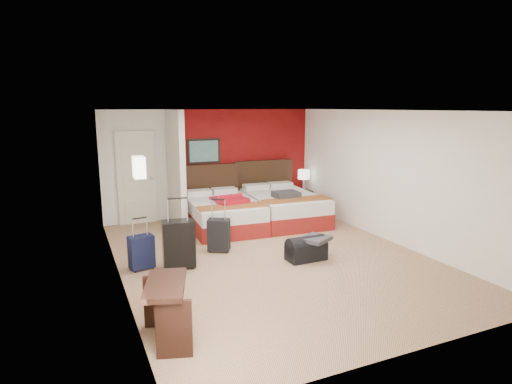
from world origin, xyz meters
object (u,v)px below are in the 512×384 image
nightstand (303,200)px  suitcase_navy (141,253)px  red_suitcase_open (229,199)px  suitcase_charcoal (219,236)px  suitcase_black (179,245)px  duffel_bag (306,250)px  bed_left (223,215)px  bed_right (284,208)px  table_lamp (304,180)px  desk (166,312)px

nightstand → suitcase_navy: suitcase_navy is taller
red_suitcase_open → suitcase_charcoal: red_suitcase_open is taller
suitcase_black → duffel_bag: 2.13m
bed_left → duffel_bag: size_ratio=3.00×
nightstand → suitcase_navy: (-4.39, -2.47, 0.01)m
bed_right → red_suitcase_open: red_suitcase_open is taller
suitcase_charcoal → bed_left: bearing=97.3°
red_suitcase_open → suitcase_navy: 2.67m
nightstand → table_lamp: bearing=0.0°
suitcase_charcoal → suitcase_navy: 1.45m
bed_right → suitcase_charcoal: size_ratio=3.66×
bed_left → red_suitcase_open: size_ratio=2.37×
suitcase_black → suitcase_charcoal: bearing=37.9°
desk → nightstand: bearing=64.2°
suitcase_charcoal → desk: 3.02m
suitcase_black → suitcase_navy: (-0.56, 0.18, -0.11)m
nightstand → suitcase_navy: bearing=-149.9°
suitcase_black → duffel_bag: size_ratio=1.14×
bed_left → nightstand: bearing=21.4°
bed_right → duffel_bag: 2.50m
red_suitcase_open → desk: red_suitcase_open is taller
red_suitcase_open → suitcase_charcoal: 1.51m
bed_left → duffel_bag: bed_left is taller
suitcase_black → suitcase_charcoal: 0.99m
nightstand → duffel_bag: (-1.77, -3.16, -0.08)m
suitcase_charcoal → desk: desk is taller
table_lamp → duffel_bag: (-1.77, -3.16, -0.59)m
bed_left → suitcase_navy: 2.63m
bed_right → table_lamp: size_ratio=4.04×
red_suitcase_open → desk: size_ratio=1.01×
bed_right → suitcase_charcoal: 2.43m
red_suitcase_open → suitcase_black: suitcase_black is taller
bed_left → suitcase_charcoal: size_ratio=3.49×
suitcase_navy → desk: size_ratio=0.63×
bed_left → suitcase_navy: bearing=-135.5°
suitcase_navy → duffel_bag: (2.62, -0.69, -0.10)m
suitcase_charcoal → desk: size_ratio=0.68×
bed_left → suitcase_navy: size_ratio=3.78×
suitcase_black → suitcase_navy: size_ratio=1.44×
nightstand → suitcase_charcoal: bearing=-143.4°
desk → duffel_bag: bearing=48.2°
bed_left → nightstand: (2.40, 0.76, -0.05)m
desk → suitcase_black: bearing=90.2°
nightstand → table_lamp: size_ratio=0.98×
red_suitcase_open → table_lamp: table_lamp is taller
bed_right → duffel_bag: size_ratio=3.14×
table_lamp → suitcase_navy: table_lamp is taller
suitcase_charcoal → duffel_bag: (1.21, -1.01, -0.12)m
nightstand → duffel_bag: bearing=-118.4°
red_suitcase_open → table_lamp: 2.45m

